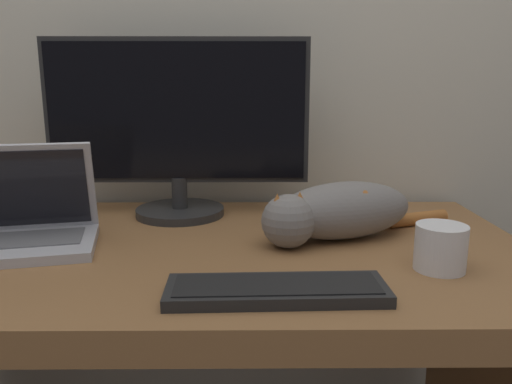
% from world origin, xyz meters
% --- Properties ---
extents(wall_back, '(6.40, 0.06, 2.60)m').
position_xyz_m(wall_back, '(0.00, 0.83, 1.30)').
color(wall_back, beige).
rests_on(wall_back, ground_plane).
extents(desk, '(1.46, 0.77, 0.77)m').
position_xyz_m(desk, '(0.00, 0.38, 0.61)').
color(desk, olive).
rests_on(desk, ground_plane).
extents(monitor, '(0.67, 0.23, 0.45)m').
position_xyz_m(monitor, '(-0.05, 0.63, 1.00)').
color(monitor, '#282828').
rests_on(monitor, desk).
extents(laptop, '(0.33, 0.27, 0.22)m').
position_xyz_m(laptop, '(-0.34, 0.36, 0.81)').
color(laptop, '#B7B7BC').
rests_on(laptop, desk).
extents(external_keyboard, '(0.36, 0.12, 0.02)m').
position_xyz_m(external_keyboard, '(0.18, 0.11, 0.78)').
color(external_keyboard, black).
rests_on(external_keyboard, desk).
extents(cat, '(0.46, 0.26, 0.13)m').
position_xyz_m(cat, '(0.33, 0.42, 0.83)').
color(cat, gray).
rests_on(cat, desk).
extents(coffee_mug, '(0.09, 0.09, 0.09)m').
position_xyz_m(coffee_mug, '(0.49, 0.23, 0.81)').
color(coffee_mug, white).
rests_on(coffee_mug, desk).
extents(small_toy, '(0.04, 0.04, 0.04)m').
position_xyz_m(small_toy, '(0.36, 0.64, 0.79)').
color(small_toy, gold).
rests_on(small_toy, desk).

